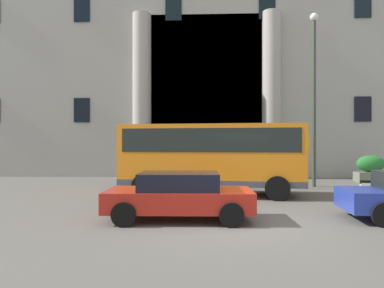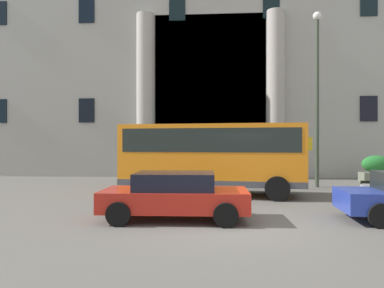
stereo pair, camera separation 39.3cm
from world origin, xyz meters
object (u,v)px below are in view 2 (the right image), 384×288
at_px(white_taxi_kerbside, 175,195).
at_px(motorcycle_near_kerb, 374,192).
at_px(hedge_planter_far_west, 376,169).
at_px(orange_minibus, 212,153).
at_px(hedge_planter_entrance_left, 188,169).
at_px(bus_stop_sign, 307,157).
at_px(hedge_planter_far_east, 252,167).
at_px(lamppost_plaza_centre, 317,86).

relative_size(white_taxi_kerbside, motorcycle_near_kerb, 2.04).
bearing_deg(hedge_planter_far_west, orange_minibus, -148.32).
bearing_deg(hedge_planter_entrance_left, bus_stop_sign, -26.24).
bearing_deg(bus_stop_sign, white_taxi_kerbside, -126.89).
height_order(hedge_planter_far_east, motorcycle_near_kerb, hedge_planter_far_east).
relative_size(hedge_planter_far_west, white_taxi_kerbside, 0.39).
bearing_deg(orange_minibus, hedge_planter_far_west, 37.96).
distance_m(orange_minibus, lamppost_plaza_centre, 6.57).
bearing_deg(lamppost_plaza_centre, hedge_planter_far_east, 142.20).
height_order(orange_minibus, motorcycle_near_kerb, orange_minibus).
xyz_separation_m(hedge_planter_far_west, hedge_planter_far_east, (-6.58, -0.10, 0.13)).
height_order(orange_minibus, bus_stop_sign, orange_minibus).
distance_m(bus_stop_sign, motorcycle_near_kerb, 4.53).
bearing_deg(bus_stop_sign, lamppost_plaza_centre, 51.90).
relative_size(hedge_planter_entrance_left, lamppost_plaza_centre, 0.21).
bearing_deg(lamppost_plaza_centre, white_taxi_kerbside, -127.02).
xyz_separation_m(orange_minibus, hedge_planter_far_west, (8.64, 5.33, -0.99)).
height_order(bus_stop_sign, white_taxi_kerbside, bus_stop_sign).
bearing_deg(lamppost_plaza_centre, motorcycle_near_kerb, -84.55).
distance_m(hedge_planter_entrance_left, hedge_planter_far_west, 10.04).
bearing_deg(hedge_planter_far_west, lamppost_plaza_centre, -147.83).
relative_size(bus_stop_sign, lamppost_plaza_centre, 0.28).
relative_size(orange_minibus, white_taxi_kerbside, 1.85).
bearing_deg(hedge_planter_far_east, bus_stop_sign, -54.25).
distance_m(bus_stop_sign, white_taxi_kerbside, 8.72).
xyz_separation_m(hedge_planter_entrance_left, motorcycle_near_kerb, (6.82, -7.06, -0.23)).
bearing_deg(white_taxi_kerbside, bus_stop_sign, 51.70).
xyz_separation_m(hedge_planter_far_east, lamppost_plaza_centre, (2.87, -2.23, 3.98)).
xyz_separation_m(orange_minibus, hedge_planter_entrance_left, (-1.40, 4.95, -1.00)).
bearing_deg(motorcycle_near_kerb, hedge_planter_far_west, 76.62).
relative_size(bus_stop_sign, hedge_planter_far_west, 1.52).
relative_size(hedge_planter_entrance_left, white_taxi_kerbside, 0.43).
bearing_deg(hedge_planter_far_west, motorcycle_near_kerb, -113.39).
bearing_deg(lamppost_plaza_centre, hedge_planter_entrance_left, 162.87).
bearing_deg(motorcycle_near_kerb, white_taxi_kerbside, -147.14).
bearing_deg(orange_minibus, lamppost_plaza_centre, 37.59).
relative_size(bus_stop_sign, hedge_planter_entrance_left, 1.38).
xyz_separation_m(hedge_planter_far_west, lamppost_plaza_centre, (-3.70, -2.33, 4.11)).
xyz_separation_m(hedge_planter_far_west, motorcycle_near_kerb, (-3.22, -7.44, -0.24)).
bearing_deg(hedge_planter_far_east, orange_minibus, -111.53).
xyz_separation_m(hedge_planter_entrance_left, hedge_planter_far_east, (3.46, 0.28, 0.14)).
xyz_separation_m(motorcycle_near_kerb, lamppost_plaza_centre, (-0.49, 5.11, 4.35)).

